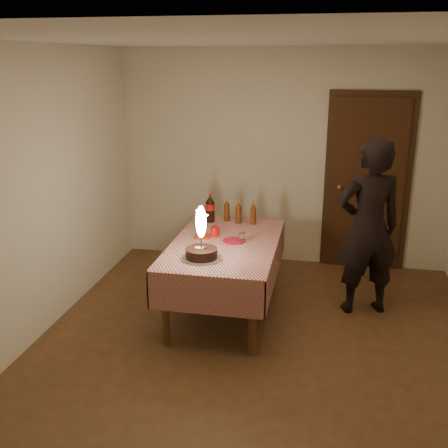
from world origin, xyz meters
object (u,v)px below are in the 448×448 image
at_px(birthday_cake, 201,246).
at_px(amber_bottle_mid, 239,213).
at_px(dining_table, 225,252).
at_px(amber_bottle_right, 253,214).
at_px(amber_bottle_left, 227,210).
at_px(red_cup, 215,232).
at_px(cola_bottle, 210,208).
at_px(clear_cup, 242,237).
at_px(red_plate, 234,241).
at_px(photographer, 368,228).

distance_m(birthday_cake, amber_bottle_mid, 1.11).
xyz_separation_m(dining_table, amber_bottle_right, (0.19, 0.63, 0.22)).
bearing_deg(amber_bottle_left, red_cup, -91.53).
xyz_separation_m(cola_bottle, amber_bottle_mid, (0.31, 0.01, -0.03)).
bearing_deg(birthday_cake, amber_bottle_left, 89.75).
xyz_separation_m(birthday_cake, amber_bottle_mid, (0.15, 1.10, 0.00)).
xyz_separation_m(clear_cup, amber_bottle_mid, (-0.14, 0.60, 0.07)).
distance_m(red_plate, amber_bottle_left, 0.70).
height_order(amber_bottle_left, photographer, photographer).
bearing_deg(red_plate, dining_table, -155.74).
relative_size(dining_table, red_plate, 7.82).
xyz_separation_m(cola_bottle, photographer, (1.66, -0.32, -0.02)).
bearing_deg(photographer, dining_table, -167.28).
relative_size(red_plate, amber_bottle_left, 0.86).
bearing_deg(clear_cup, cola_bottle, 127.60).
xyz_separation_m(red_cup, photographer, (1.50, 0.16, 0.09)).
xyz_separation_m(birthday_cake, red_cup, (-0.01, 0.61, -0.06)).
distance_m(dining_table, red_plate, 0.14).
xyz_separation_m(red_plate, red_cup, (-0.21, 0.11, 0.05)).
relative_size(red_plate, amber_bottle_right, 0.86).
xyz_separation_m(birthday_cake, photographer, (1.49, 0.77, 0.02)).
height_order(birthday_cake, cola_bottle, birthday_cake).
bearing_deg(dining_table, cola_bottle, 114.90).
bearing_deg(birthday_cake, photographer, 27.48).
distance_m(red_cup, amber_bottle_mid, 0.52).
distance_m(cola_bottle, amber_bottle_right, 0.48).
bearing_deg(dining_table, red_plate, 24.26).
bearing_deg(birthday_cake, red_plate, 67.84).
height_order(dining_table, photographer, photographer).
distance_m(clear_cup, photographer, 1.24).
bearing_deg(amber_bottle_mid, cola_bottle, -178.25).
relative_size(amber_bottle_left, amber_bottle_mid, 1.00).
distance_m(birthday_cake, cola_bottle, 1.11).
relative_size(birthday_cake, amber_bottle_left, 1.91).
xyz_separation_m(amber_bottle_right, photographer, (1.18, -0.32, 0.02)).
height_order(clear_cup, amber_bottle_mid, amber_bottle_mid).
distance_m(red_cup, amber_bottle_right, 0.58).
bearing_deg(red_cup, birthday_cake, -89.09).
height_order(red_plate, amber_bottle_left, amber_bottle_left).
relative_size(birthday_cake, amber_bottle_right, 1.91).
height_order(birthday_cake, amber_bottle_mid, birthday_cake).
bearing_deg(clear_cup, amber_bottle_left, 113.00).
relative_size(red_cup, photographer, 0.06).
bearing_deg(birthday_cake, amber_bottle_mid, 82.36).
bearing_deg(red_plate, cola_bottle, 122.26).
xyz_separation_m(birthday_cake, cola_bottle, (-0.17, 1.09, 0.04)).
height_order(red_cup, amber_bottle_right, amber_bottle_right).
distance_m(dining_table, amber_bottle_mid, 0.67).
bearing_deg(red_cup, red_plate, -27.08).
bearing_deg(red_plate, amber_bottle_right, 80.01).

